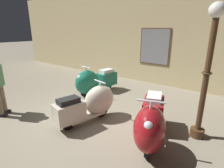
# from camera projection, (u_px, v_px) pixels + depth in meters

# --- Properties ---
(ground_plane) EXTENTS (60.00, 60.00, 0.00)m
(ground_plane) POSITION_uv_depth(u_px,v_px,m) (83.00, 119.00, 4.51)
(ground_plane) COLOR gray
(showroom_back_wall) EXTENTS (18.00, 0.24, 3.96)m
(showroom_back_wall) POSITION_uv_depth(u_px,v_px,m) (155.00, 35.00, 7.00)
(showroom_back_wall) COLOR #CCB784
(showroom_back_wall) RESTS_ON ground
(scooter_0) EXTENTS (0.67, 1.75, 1.04)m
(scooter_0) POSITION_uv_depth(u_px,v_px,m) (93.00, 82.00, 6.04)
(scooter_0) COLOR black
(scooter_0) RESTS_ON ground
(scooter_1) EXTENTS (0.79, 1.65, 0.97)m
(scooter_1) POSITION_uv_depth(u_px,v_px,m) (91.00, 104.00, 4.31)
(scooter_1) COLOR black
(scooter_1) RESTS_ON ground
(scooter_2) EXTENTS (1.07, 1.82, 1.07)m
(scooter_2) POSITION_uv_depth(u_px,v_px,m) (151.00, 123.00, 3.37)
(scooter_2) COLOR black
(scooter_2) RESTS_ON ground
(lamppost) EXTENTS (0.28, 0.28, 2.65)m
(lamppost) POSITION_uv_depth(u_px,v_px,m) (207.00, 70.00, 3.35)
(lamppost) COLOR #472D19
(lamppost) RESTS_ON ground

